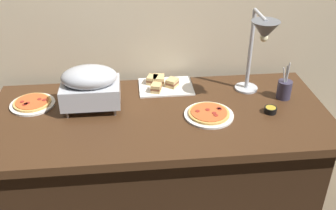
{
  "coord_description": "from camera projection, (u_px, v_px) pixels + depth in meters",
  "views": [
    {
      "loc": [
        -0.15,
        -1.87,
        1.93
      ],
      "look_at": [
        0.05,
        0.0,
        0.81
      ],
      "focal_mm": 42.37,
      "sensor_mm": 36.0,
      "label": 1
    }
  ],
  "objects": [
    {
      "name": "sauce_cup_near",
      "position": [
        270.0,
        110.0,
        2.21
      ],
      "size": [
        0.07,
        0.07,
        0.03
      ],
      "color": "black",
      "rests_on": "buffet_table"
    },
    {
      "name": "back_wall",
      "position": [
        152.0,
        9.0,
        2.41
      ],
      "size": [
        4.4,
        0.04,
        2.4
      ],
      "primitive_type": "cube",
      "color": "#C6B593",
      "rests_on": "ground_plane"
    },
    {
      "name": "pizza_plate_front",
      "position": [
        32.0,
        103.0,
        2.28
      ],
      "size": [
        0.25,
        0.25,
        0.03
      ],
      "color": "white",
      "rests_on": "buffet_table"
    },
    {
      "name": "utensil_holder",
      "position": [
        284.0,
        89.0,
        2.33
      ],
      "size": [
        0.08,
        0.08,
        0.23
      ],
      "color": "#383347",
      "rests_on": "buffet_table"
    },
    {
      "name": "buffet_table",
      "position": [
        160.0,
        165.0,
        2.4
      ],
      "size": [
        1.9,
        0.84,
        0.76
      ],
      "color": "#422816",
      "rests_on": "ground_plane"
    },
    {
      "name": "sandwich_platter",
      "position": [
        163.0,
        84.0,
        2.46
      ],
      "size": [
        0.33,
        0.24,
        0.06
      ],
      "color": "white",
      "rests_on": "buffet_table"
    },
    {
      "name": "chafing_dish",
      "position": [
        90.0,
        85.0,
        2.18
      ],
      "size": [
        0.32,
        0.23,
        0.26
      ],
      "color": "#B7BABF",
      "rests_on": "buffet_table"
    },
    {
      "name": "heat_lamp",
      "position": [
        261.0,
        38.0,
        2.12
      ],
      "size": [
        0.15,
        0.34,
        0.51
      ],
      "color": "#B7BABF",
      "rests_on": "buffet_table"
    },
    {
      "name": "pizza_plate_center",
      "position": [
        209.0,
        114.0,
        2.18
      ],
      "size": [
        0.27,
        0.27,
        0.03
      ],
      "color": "white",
      "rests_on": "buffet_table"
    }
  ]
}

